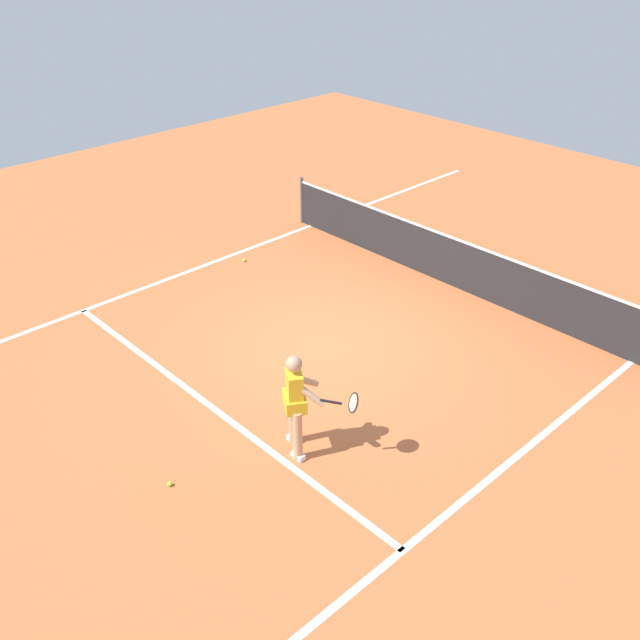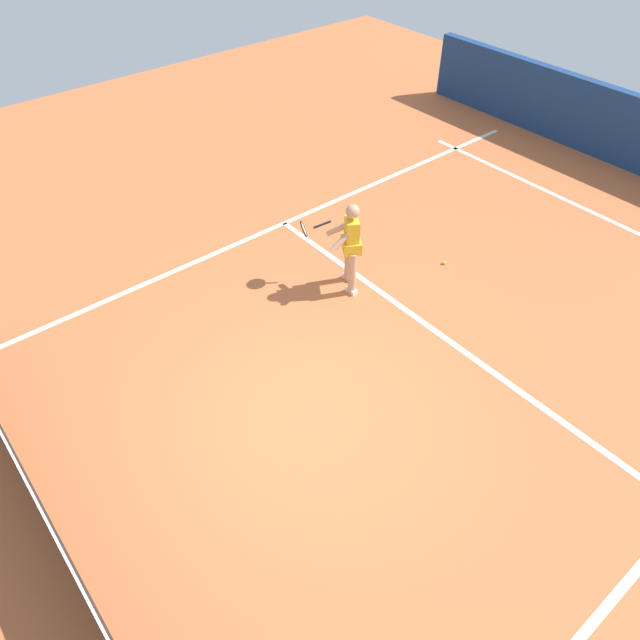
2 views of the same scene
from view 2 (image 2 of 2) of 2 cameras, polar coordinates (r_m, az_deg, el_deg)
ground_plane at (r=8.09m, az=-1.04°, el=-8.89°), size 25.75×25.75×0.00m
baseline_marking at (r=12.88m, az=26.00°, el=8.51°), size 8.81×0.10×0.01m
service_line_marking at (r=9.33m, az=11.06°, el=-1.12°), size 7.81×0.10×0.01m
sideline_right_marking at (r=10.58m, az=-14.37°, el=4.27°), size 0.10×17.81×0.01m
court_net at (r=7.04m, az=-23.68°, el=-18.74°), size 8.49×0.08×1.10m
tennis_player at (r=9.52m, az=2.82°, el=7.30°), size 1.08×0.78×1.55m
tennis_ball_mid at (r=10.69m, az=11.79°, el=5.39°), size 0.07×0.07×0.07m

